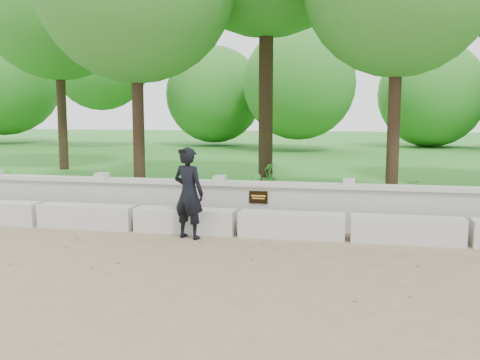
% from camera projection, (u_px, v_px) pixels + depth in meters
% --- Properties ---
extents(ground, '(80.00, 80.00, 0.00)m').
position_uv_depth(ground, '(212.00, 263.00, 8.01)').
color(ground, '#907758').
rests_on(ground, ground).
extents(lawn, '(40.00, 22.00, 0.25)m').
position_uv_depth(lawn, '(298.00, 164.00, 21.61)').
color(lawn, '#296F22').
rests_on(lawn, ground).
extents(concrete_bench, '(11.90, 0.45, 0.45)m').
position_uv_depth(concrete_bench, '(237.00, 223.00, 9.83)').
color(concrete_bench, beige).
rests_on(concrete_bench, ground).
extents(parapet_wall, '(12.50, 0.35, 0.90)m').
position_uv_depth(parapet_wall, '(244.00, 203.00, 10.48)').
color(parapet_wall, beige).
rests_on(parapet_wall, ground).
extents(man_main, '(0.69, 0.64, 1.64)m').
position_uv_depth(man_main, '(189.00, 193.00, 9.48)').
color(man_main, black).
rests_on(man_main, ground).
extents(shrub_a, '(0.36, 0.40, 0.63)m').
position_uv_depth(shrub_a, '(9.00, 184.00, 12.52)').
color(shrub_a, '#35862D').
rests_on(shrub_a, lawn).
extents(shrub_b, '(0.43, 0.45, 0.64)m').
position_uv_depth(shrub_b, '(254.00, 188.00, 11.84)').
color(shrub_b, '#35862D').
rests_on(shrub_b, lawn).
extents(shrub_c, '(0.58, 0.52, 0.59)m').
position_uv_depth(shrub_c, '(419.00, 196.00, 10.90)').
color(shrub_c, '#35862D').
rests_on(shrub_c, lawn).
extents(shrub_d, '(0.46, 0.48, 0.69)m').
position_uv_depth(shrub_d, '(269.00, 176.00, 13.91)').
color(shrub_d, '#35862D').
rests_on(shrub_d, lawn).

